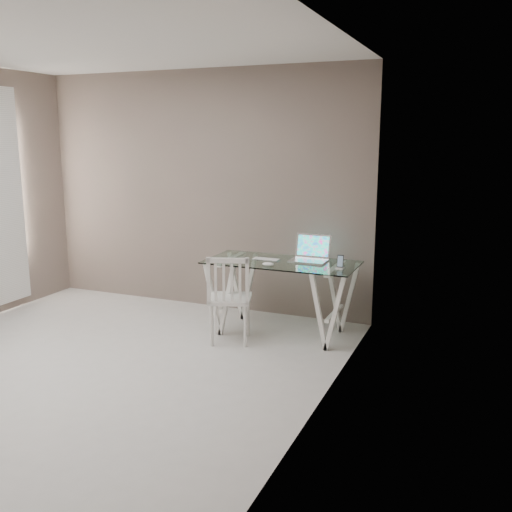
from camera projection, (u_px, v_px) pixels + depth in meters
The scene contains 7 objects.
room at pixel (60, 169), 4.46m from camera, with size 4.50×4.52×2.71m.
desk at pixel (281, 297), 5.72m from camera, with size 1.50×0.70×0.75m.
chair at pixel (229, 295), 5.43m from camera, with size 0.51×0.51×0.87m.
laptop at pixel (311, 254), 5.71m from camera, with size 0.36×0.31×0.25m.
keyboard at pixel (266, 259), 5.75m from camera, with size 0.28×0.12×0.01m, color silver.
mouse at pixel (268, 264), 5.46m from camera, with size 0.12×0.07×0.04m, color white.
phone_dock at pixel (340, 265), 5.33m from camera, with size 0.07×0.07×0.13m.
Camera 1 is at (3.08, -3.55, 1.96)m, focal length 40.00 mm.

